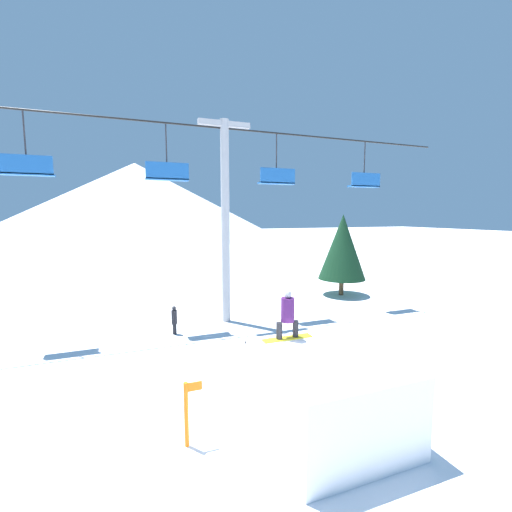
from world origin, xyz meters
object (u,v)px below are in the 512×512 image
at_px(pine_tree_near, 342,247).
at_px(trail_marker, 187,412).
at_px(snowboarder, 288,315).
at_px(distant_skier, 174,319).
at_px(snow_ramp, 327,395).

distance_m(pine_tree_near, trail_marker, 16.14).
xyz_separation_m(snowboarder, distant_skier, (-2.05, 6.70, -1.83)).
bearing_deg(pine_tree_near, distant_skier, -161.89).
distance_m(snowboarder, distant_skier, 7.24).
height_order(snow_ramp, pine_tree_near, pine_tree_near).
xyz_separation_m(snow_ramp, snowboarder, (-0.37, 1.35, 1.57)).
bearing_deg(trail_marker, pine_tree_near, 43.26).
height_order(pine_tree_near, trail_marker, pine_tree_near).
bearing_deg(pine_tree_near, trail_marker, -136.74).
bearing_deg(snow_ramp, pine_tree_near, 53.81).
bearing_deg(snowboarder, pine_tree_near, 49.17).
relative_size(pine_tree_near, trail_marker, 3.47).
distance_m(snow_ramp, trail_marker, 3.21).
relative_size(snow_ramp, trail_marker, 2.21).
bearing_deg(trail_marker, distant_skier, 84.53).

